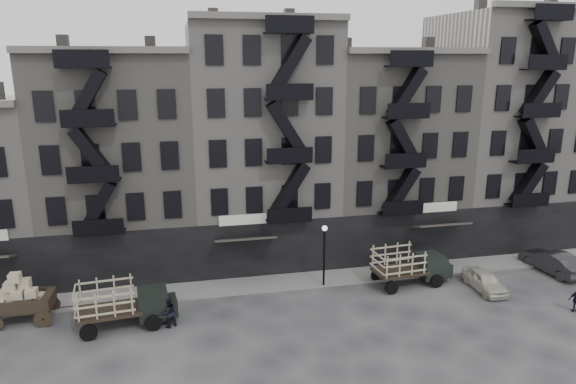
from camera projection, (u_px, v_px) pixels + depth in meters
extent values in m
plane|color=#38383A|center=(287.00, 309.00, 31.02)|extent=(140.00, 140.00, 0.00)
cube|color=slate|center=(276.00, 282.00, 34.55)|extent=(55.00, 2.50, 0.15)
cube|color=slate|center=(121.00, 162.00, 36.55)|extent=(10.00, 10.00, 15.00)
cube|color=black|center=(121.00, 260.00, 33.28)|extent=(10.00, 0.35, 4.00)
cube|color=#595651|center=(101.00, 50.00, 29.70)|extent=(10.00, 0.50, 0.40)
cube|color=#4C4744|center=(64.00, 44.00, 33.87)|extent=(0.70, 0.70, 1.20)
cube|color=#4C4744|center=(150.00, 45.00, 34.97)|extent=(0.70, 0.70, 1.20)
cube|color=gray|center=(260.00, 144.00, 38.30)|extent=(10.00, 10.00, 17.00)
cube|color=black|center=(272.00, 249.00, 35.28)|extent=(10.00, 0.35, 4.00)
cube|color=#595651|center=(271.00, 16.00, 31.20)|extent=(10.00, 0.50, 0.40)
cube|color=#4C4744|center=(215.00, 15.00, 35.36)|extent=(0.70, 0.70, 1.20)
cube|color=#4C4744|center=(293.00, 16.00, 36.47)|extent=(0.70, 0.70, 1.20)
cube|color=slate|center=(385.00, 152.00, 40.56)|extent=(10.00, 10.00, 15.00)
cube|color=black|center=(407.00, 238.00, 37.29)|extent=(10.00, 0.35, 4.00)
cube|color=#595651|center=(421.00, 50.00, 33.72)|extent=(10.00, 0.50, 0.40)
cube|color=#4C4744|center=(352.00, 45.00, 37.88)|extent=(0.70, 0.70, 1.20)
cube|color=#4C4744|center=(421.00, 46.00, 38.99)|extent=(0.70, 0.70, 1.20)
cube|color=gray|center=(500.00, 129.00, 42.18)|extent=(10.00, 10.00, 18.00)
cube|color=black|center=(529.00, 229.00, 39.30)|extent=(10.00, 0.35, 4.00)
cube|color=#595651|center=(559.00, 5.00, 34.95)|extent=(10.00, 0.50, 0.40)
cube|color=#4C4744|center=(478.00, 5.00, 39.12)|extent=(0.70, 0.70, 1.20)
cube|color=#4C4744|center=(541.00, 7.00, 40.22)|extent=(0.70, 0.70, 1.20)
cylinder|color=black|center=(324.00, 259.00, 33.57)|extent=(0.14, 0.14, 4.00)
sphere|color=silver|center=(325.00, 228.00, 33.03)|extent=(0.36, 0.36, 0.36)
cube|color=black|center=(23.00, 307.00, 29.39)|extent=(3.35, 1.82, 0.18)
cylinder|color=black|center=(5.00, 308.00, 30.14)|extent=(1.02, 0.11, 1.01)
cylinder|color=black|center=(43.00, 319.00, 28.86)|extent=(1.02, 0.11, 1.01)
cylinder|color=black|center=(52.00, 304.00, 30.61)|extent=(1.02, 0.11, 1.01)
cube|color=black|center=(49.00, 299.00, 29.56)|extent=(0.49, 1.48, 0.74)
cube|color=black|center=(110.00, 311.00, 28.65)|extent=(3.66, 2.38, 0.18)
cube|color=black|center=(153.00, 303.00, 29.31)|extent=(1.81, 1.99, 1.53)
cube|color=black|center=(170.00, 306.00, 29.66)|extent=(0.97, 1.61, 0.92)
cylinder|color=black|center=(153.00, 323.00, 28.53)|extent=(0.94, 0.32, 0.92)
cylinder|color=black|center=(151.00, 307.00, 30.41)|extent=(0.94, 0.32, 0.92)
cylinder|color=black|center=(89.00, 333.00, 27.53)|extent=(0.94, 0.32, 0.92)
cylinder|color=black|center=(90.00, 315.00, 29.41)|extent=(0.94, 0.32, 0.92)
cube|color=black|center=(400.00, 271.00, 34.00)|extent=(3.57, 2.29, 0.18)
cube|color=black|center=(430.00, 265.00, 34.63)|extent=(1.76, 1.94, 1.50)
cube|color=black|center=(442.00, 268.00, 34.96)|extent=(0.93, 1.57, 0.90)
cylinder|color=black|center=(437.00, 281.00, 33.85)|extent=(0.92, 0.30, 0.90)
cylinder|color=black|center=(420.00, 270.00, 35.71)|extent=(0.92, 0.30, 0.90)
cylinder|color=black|center=(392.00, 288.00, 32.92)|extent=(0.92, 0.30, 0.90)
cylinder|color=black|center=(377.00, 275.00, 34.77)|extent=(0.92, 0.30, 0.90)
imported|color=beige|center=(485.00, 281.00, 33.50)|extent=(1.56, 3.81, 1.29)
imported|color=#232325|center=(552.00, 262.00, 36.23)|extent=(2.26, 4.93, 1.57)
imported|color=black|center=(169.00, 312.00, 28.82)|extent=(1.08, 0.99, 1.79)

